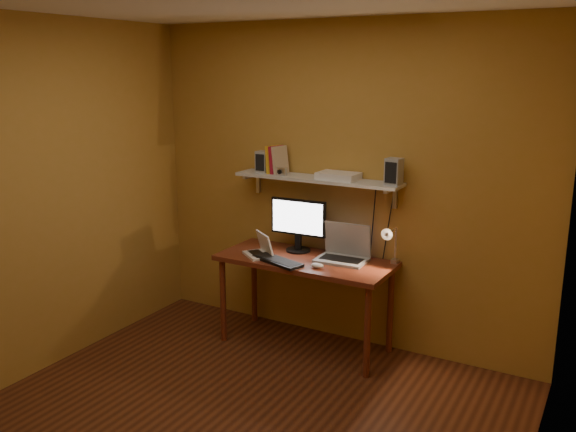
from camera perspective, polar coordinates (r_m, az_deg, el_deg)
The scene contains 14 objects.
room at distance 3.57m, azimuth -5.75°, elevation -1.39°, with size 3.44×3.24×2.64m.
desk at distance 4.88m, azimuth 1.62°, elevation -4.95°, with size 1.40×0.60×0.75m.
wall_shelf at distance 4.87m, azimuth 2.74°, elevation 3.45°, with size 1.40×0.25×0.21m.
monitor at distance 4.98m, azimuth 0.97°, elevation -0.59°, with size 0.48×0.21×0.44m.
laptop at distance 4.82m, azimuth 5.28°, elevation -3.23°, with size 0.40×0.29×0.29m.
netbook at distance 4.92m, azimuth -2.57°, elevation -3.14°, with size 0.31×0.29×0.19m.
keyboard at distance 4.75m, azimuth -0.97°, elevation -4.24°, with size 0.44×0.15×0.02m, color black.
mouse at distance 4.63m, azimuth 2.77°, elevation -4.64°, with size 0.10×0.07×0.04m, color white.
desk_lamp at distance 4.65m, azimuth 9.59°, elevation -2.30°, with size 0.09×0.23×0.38m.
speaker_left at distance 5.10m, azimuth -2.37°, elevation 5.10°, with size 0.10×0.10×0.18m, color #92959A.
speaker_right at distance 4.60m, azimuth 9.87°, elevation 4.11°, with size 0.11×0.11×0.20m, color #92959A.
books at distance 5.04m, azimuth -1.05°, elevation 5.30°, with size 0.15×0.16×0.23m.
shelf_camera at distance 4.96m, azimuth -0.65°, elevation 4.19°, with size 0.11×0.06×0.06m.
router at distance 4.80m, azimuth 4.74°, elevation 3.77°, with size 0.32×0.21×0.05m, color white.
Camera 1 is at (1.99, -2.82, 2.23)m, focal length 38.00 mm.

